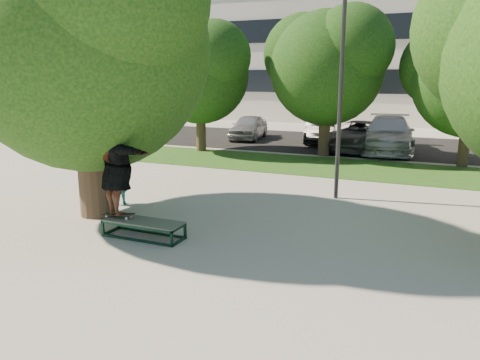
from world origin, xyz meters
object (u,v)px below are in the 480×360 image
at_px(bystander, 117,171).
at_px(car_silver_a, 249,127).
at_px(tree_left, 85,33).
at_px(lamppost, 341,86).
at_px(car_grey, 359,136).
at_px(grind_box, 144,229).
at_px(car_dark, 321,130).
at_px(car_silver_b, 388,134).

height_order(bystander, car_silver_a, bystander).
height_order(tree_left, car_silver_a, tree_left).
distance_m(lamppost, car_grey, 9.45).
distance_m(lamppost, car_silver_a, 13.10).
xyz_separation_m(grind_box, car_dark, (0.11, 15.79, 0.49)).
height_order(tree_left, bystander, tree_left).
bearing_deg(lamppost, grind_box, -122.51).
bearing_deg(lamppost, car_silver_a, 123.29).
bearing_deg(car_silver_b, car_dark, 151.00).
bearing_deg(car_silver_b, grind_box, -109.46).
height_order(grind_box, car_grey, car_grey).
bearing_deg(car_dark, car_silver_b, -34.13).
bearing_deg(tree_left, bystander, 93.09).
relative_size(tree_left, grind_box, 3.95).
bearing_deg(car_grey, car_dark, 152.74).
xyz_separation_m(tree_left, lamppost, (5.29, 3.91, -1.27)).
distance_m(car_dark, car_silver_b, 3.83).
relative_size(bystander, car_silver_b, 0.34).
height_order(tree_left, car_silver_b, tree_left).
distance_m(tree_left, lamppost, 6.70).
relative_size(car_dark, car_grey, 0.85).
height_order(lamppost, bystander, lamppost).
relative_size(bystander, car_grey, 0.38).
relative_size(grind_box, car_grey, 0.37).
bearing_deg(car_grey, lamppost, -73.62).
distance_m(tree_left, car_silver_b, 14.83).
relative_size(grind_box, car_dark, 0.44).
distance_m(car_grey, car_silver_b, 1.32).
bearing_deg(car_dark, car_grey, -48.67).
relative_size(bystander, car_silver_a, 0.48).
bearing_deg(car_silver_b, tree_left, -118.76).
height_order(grind_box, car_silver_a, car_silver_a).
bearing_deg(car_grey, tree_left, -97.85).
distance_m(lamppost, bystander, 6.51).
distance_m(tree_left, car_grey, 14.23).
xyz_separation_m(tree_left, grind_box, (2.13, -1.06, -4.23)).
bearing_deg(bystander, tree_left, -130.01).
bearing_deg(grind_box, car_grey, 80.63).
bearing_deg(tree_left, car_dark, 81.35).
relative_size(lamppost, grind_box, 3.39).
bearing_deg(lamppost, bystander, -150.74).
relative_size(grind_box, car_silver_a, 0.47).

